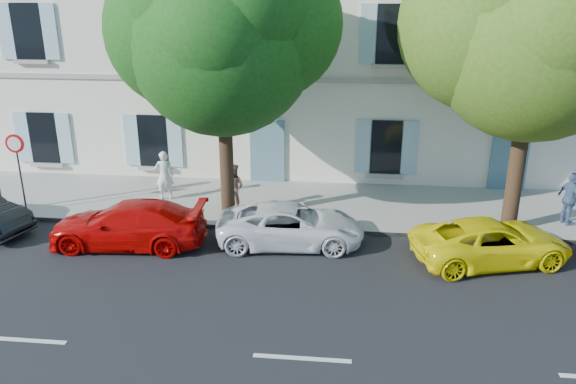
# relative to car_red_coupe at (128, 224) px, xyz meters

# --- Properties ---
(ground) EXTENTS (90.00, 90.00, 0.00)m
(ground) POSITION_rel_car_red_coupe_xyz_m (5.45, -0.83, -0.65)
(ground) COLOR black
(sidewalk) EXTENTS (36.00, 4.50, 0.15)m
(sidewalk) POSITION_rel_car_red_coupe_xyz_m (5.45, 3.62, -0.58)
(sidewalk) COLOR #A09E96
(sidewalk) RESTS_ON ground
(kerb) EXTENTS (36.00, 0.16, 0.16)m
(kerb) POSITION_rel_car_red_coupe_xyz_m (5.45, 1.45, -0.57)
(kerb) COLOR #9E998E
(kerb) RESTS_ON ground
(building) EXTENTS (28.00, 7.00, 12.00)m
(building) POSITION_rel_car_red_coupe_xyz_m (5.45, 9.37, 5.35)
(building) COLOR silver
(building) RESTS_ON ground
(car_red_coupe) EXTENTS (4.58, 2.05, 1.30)m
(car_red_coupe) POSITION_rel_car_red_coupe_xyz_m (0.00, 0.00, 0.00)
(car_red_coupe) COLOR #BE0605
(car_red_coupe) RESTS_ON ground
(car_white_coupe) EXTENTS (4.39, 2.28, 1.18)m
(car_white_coupe) POSITION_rel_car_red_coupe_xyz_m (4.68, 0.57, -0.06)
(car_white_coupe) COLOR white
(car_white_coupe) RESTS_ON ground
(car_yellow_supercar) EXTENTS (4.64, 3.04, 1.19)m
(car_yellow_supercar) POSITION_rel_car_red_coupe_xyz_m (10.20, 0.02, -0.06)
(car_yellow_supercar) COLOR #FFEA0A
(car_yellow_supercar) RESTS_ON ground
(tree_left) EXTENTS (5.47, 5.47, 8.48)m
(tree_left) POSITION_rel_car_red_coupe_xyz_m (2.53, 2.02, 4.96)
(tree_left) COLOR #3A2819
(tree_left) RESTS_ON sidewalk
(tree_right) EXTENTS (5.72, 5.72, 8.81)m
(tree_right) POSITION_rel_car_red_coupe_xyz_m (11.20, 2.03, 5.15)
(tree_right) COLOR #3A2819
(tree_right) RESTS_ON sidewalk
(road_sign) EXTENTS (0.60, 0.10, 2.61)m
(road_sign) POSITION_rel_car_red_coupe_xyz_m (-4.22, 1.82, 1.38)
(road_sign) COLOR #383A3D
(road_sign) RESTS_ON sidewalk
(street_lamp) EXTENTS (0.36, 1.73, 8.06)m
(street_lamp) POSITION_rel_car_red_coupe_xyz_m (11.20, 1.84, 4.07)
(street_lamp) COLOR #7293BF
(street_lamp) RESTS_ON sidewalk
(pedestrian_a) EXTENTS (0.72, 0.57, 1.72)m
(pedestrian_a) POSITION_rel_car_red_coupe_xyz_m (0.00, 3.47, 0.36)
(pedestrian_a) COLOR silver
(pedestrian_a) RESTS_ON sidewalk
(pedestrian_b) EXTENTS (0.92, 0.81, 1.61)m
(pedestrian_b) POSITION_rel_car_red_coupe_xyz_m (2.57, 2.66, 0.30)
(pedestrian_b) COLOR tan
(pedestrian_b) RESTS_ON sidewalk
(pedestrian_c) EXTENTS (0.73, 1.06, 1.67)m
(pedestrian_c) POSITION_rel_car_red_coupe_xyz_m (13.10, 2.61, 0.33)
(pedestrian_c) COLOR slate
(pedestrian_c) RESTS_ON sidewalk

